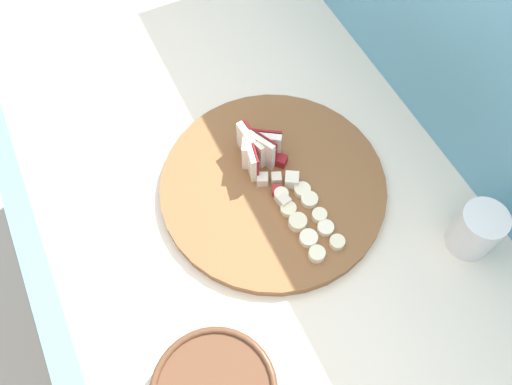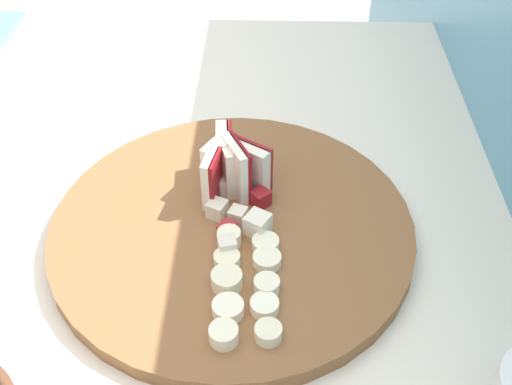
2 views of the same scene
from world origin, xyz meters
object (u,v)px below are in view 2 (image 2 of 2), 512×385
object	(u,v)px
apple_dice_pile	(239,212)
banana_slice_rows	(244,284)
apple_wedge_fan	(230,165)
cutting_board	(232,228)

from	to	relation	value
apple_dice_pile	banana_slice_rows	bearing A→B (deg)	5.87
apple_wedge_fan	apple_dice_pile	xyz separation A→B (m)	(0.05, 0.01, -0.02)
apple_wedge_fan	banana_slice_rows	bearing A→B (deg)	8.47
apple_wedge_fan	apple_dice_pile	world-z (taller)	apple_wedge_fan
cutting_board	apple_wedge_fan	world-z (taller)	apple_wedge_fan
apple_dice_pile	apple_wedge_fan	bearing A→B (deg)	-167.00
cutting_board	apple_wedge_fan	xyz separation A→B (m)	(-0.06, -0.00, 0.04)
apple_wedge_fan	banana_slice_rows	size ratio (longest dim) A/B	0.60
cutting_board	banana_slice_rows	distance (m)	0.09
apple_dice_pile	cutting_board	bearing A→B (deg)	-54.84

